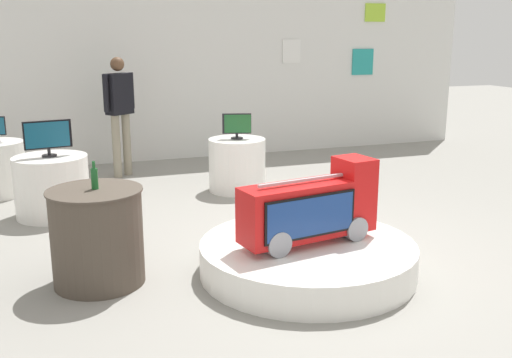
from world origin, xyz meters
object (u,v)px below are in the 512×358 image
object	(u,v)px
side_table_round	(97,236)
bottle_on_side_table	(94,178)
tv_on_left_rear	(237,125)
shopper_browsing_near_truck	(120,107)
main_display_pedestal	(307,258)
display_pedestal_right_rear	(52,186)
display_pedestal_left_rear	(237,165)
novelty_firetruck_tv	(311,210)
tv_on_right_rear	(48,136)

from	to	relation	value
side_table_round	bottle_on_side_table	size ratio (longest dim) A/B	3.51
tv_on_left_rear	bottle_on_side_table	size ratio (longest dim) A/B	1.61
side_table_round	shopper_browsing_near_truck	size ratio (longest dim) A/B	0.47
main_display_pedestal	display_pedestal_right_rear	distance (m)	3.28
display_pedestal_left_rear	bottle_on_side_table	world-z (taller)	bottle_on_side_table
display_pedestal_left_rear	shopper_browsing_near_truck	distance (m)	2.02
novelty_firetruck_tv	display_pedestal_left_rear	xyz separation A→B (m)	(0.26, 2.91, -0.22)
side_table_round	shopper_browsing_near_truck	xyz separation A→B (m)	(0.68, 3.87, 0.61)
tv_on_left_rear	bottle_on_side_table	xyz separation A→B (m)	(-2.02, -2.50, 0.03)
novelty_firetruck_tv	tv_on_right_rear	size ratio (longest dim) A/B	2.47
display_pedestal_right_rear	shopper_browsing_near_truck	xyz separation A→B (m)	(1.01, 1.73, 0.67)
bottle_on_side_table	shopper_browsing_near_truck	world-z (taller)	shopper_browsing_near_truck
tv_on_left_rear	display_pedestal_left_rear	bearing A→B (deg)	105.23
main_display_pedestal	tv_on_left_rear	size ratio (longest dim) A/B	5.04
display_pedestal_right_rear	tv_on_right_rear	xyz separation A→B (m)	(-0.00, -0.00, 0.59)
tv_on_right_rear	side_table_round	size ratio (longest dim) A/B	0.64
novelty_firetruck_tv	tv_on_left_rear	size ratio (longest dim) A/B	3.42
display_pedestal_left_rear	shopper_browsing_near_truck	world-z (taller)	shopper_browsing_near_truck
main_display_pedestal	display_pedestal_right_rear	xyz separation A→B (m)	(-2.08, 2.53, 0.21)
side_table_round	shopper_browsing_near_truck	bearing A→B (deg)	79.99
tv_on_right_rear	side_table_round	bearing A→B (deg)	-81.23
tv_on_right_rear	novelty_firetruck_tv	bearing A→B (deg)	-50.25
display_pedestal_right_rear	bottle_on_side_table	world-z (taller)	bottle_on_side_table
tv_on_left_rear	display_pedestal_right_rear	distance (m)	2.45
display_pedestal_left_rear	bottle_on_side_table	bearing A→B (deg)	-128.94
side_table_round	display_pedestal_right_rear	bearing A→B (deg)	98.74
main_display_pedestal	side_table_round	world-z (taller)	side_table_round
display_pedestal_right_rear	shopper_browsing_near_truck	size ratio (longest dim) A/B	0.48
tv_on_left_rear	bottle_on_side_table	distance (m)	3.21
tv_on_left_rear	side_table_round	bearing A→B (deg)	-128.98
shopper_browsing_near_truck	bottle_on_side_table	bearing A→B (deg)	-99.91
main_display_pedestal	shopper_browsing_near_truck	distance (m)	4.48
display_pedestal_right_rear	tv_on_left_rear	bearing A→B (deg)	9.07
display_pedestal_left_rear	main_display_pedestal	bearing A→B (deg)	-95.54
tv_on_left_rear	tv_on_right_rear	size ratio (longest dim) A/B	0.72
bottle_on_side_table	shopper_browsing_near_truck	xyz separation A→B (m)	(0.67, 3.85, 0.11)
main_display_pedestal	bottle_on_side_table	world-z (taller)	bottle_on_side_table
tv_on_right_rear	tv_on_left_rear	bearing A→B (deg)	9.17
display_pedestal_left_rear	shopper_browsing_near_truck	xyz separation A→B (m)	(-1.35, 1.35, 0.67)
shopper_browsing_near_truck	novelty_firetruck_tv	bearing A→B (deg)	-75.64
side_table_round	bottle_on_side_table	bearing A→B (deg)	55.20
main_display_pedestal	display_pedestal_left_rear	world-z (taller)	display_pedestal_left_rear
main_display_pedestal	shopper_browsing_near_truck	world-z (taller)	shopper_browsing_near_truck
tv_on_left_rear	shopper_browsing_near_truck	xyz separation A→B (m)	(-1.35, 1.36, 0.14)
novelty_firetruck_tv	tv_on_right_rear	world-z (taller)	tv_on_right_rear
novelty_firetruck_tv	display_pedestal_right_rear	size ratio (longest dim) A/B	1.55
novelty_firetruck_tv	tv_on_right_rear	xyz separation A→B (m)	(-2.10, 2.53, 0.36)
main_display_pedestal	display_pedestal_right_rear	size ratio (longest dim) A/B	2.28
main_display_pedestal	display_pedestal_left_rear	xyz separation A→B (m)	(0.28, 2.91, 0.21)
tv_on_right_rear	shopper_browsing_near_truck	distance (m)	2.01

